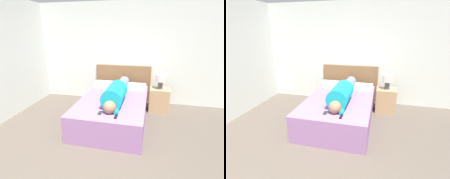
{
  "view_description": "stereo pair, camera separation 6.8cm",
  "coord_description": "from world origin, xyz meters",
  "views": [
    {
      "loc": [
        0.58,
        -1.36,
        1.9
      ],
      "look_at": [
        -0.16,
        1.89,
        0.77
      ],
      "focal_mm": 28.0,
      "sensor_mm": 36.0,
      "label": 1
    },
    {
      "loc": [
        0.64,
        -1.34,
        1.9
      ],
      "look_at": [
        -0.16,
        1.89,
        0.77
      ],
      "focal_mm": 28.0,
      "sensor_mm": 36.0,
      "label": 2
    }
  ],
  "objects": [
    {
      "name": "wall_back",
      "position": [
        0.0,
        3.3,
        1.3
      ],
      "size": [
        6.14,
        0.06,
        2.6
      ],
      "color": "silver",
      "rests_on": "ground_plane"
    },
    {
      "name": "wall_left",
      "position": [
        -2.5,
        1.64,
        1.3
      ],
      "size": [
        0.06,
        4.47,
        2.6
      ],
      "color": "silver",
      "rests_on": "ground_plane"
    },
    {
      "name": "bed",
      "position": [
        -0.16,
        2.04,
        0.26
      ],
      "size": [
        1.37,
        2.1,
        0.52
      ],
      "color": "#936699",
      "rests_on": "ground_plane"
    },
    {
      "name": "headboard",
      "position": [
        -0.16,
        3.23,
        0.5
      ],
      "size": [
        1.49,
        0.04,
        1.0
      ],
      "color": "brown",
      "rests_on": "ground_plane"
    },
    {
      "name": "nightstand",
      "position": [
        0.82,
        2.75,
        0.29
      ],
      "size": [
        0.46,
        0.37,
        0.57
      ],
      "color": "tan",
      "rests_on": "ground_plane"
    },
    {
      "name": "table_lamp",
      "position": [
        0.82,
        2.75,
        0.8
      ],
      "size": [
        0.24,
        0.24,
        0.34
      ],
      "color": "#4C4C51",
      "rests_on": "nightstand"
    },
    {
      "name": "person_lying",
      "position": [
        -0.08,
        1.98,
        0.69
      ],
      "size": [
        0.39,
        1.76,
        0.39
      ],
      "color": "#936B4C",
      "rests_on": "bed"
    },
    {
      "name": "pillow_near_headboard",
      "position": [
        -0.51,
        2.8,
        0.58
      ],
      "size": [
        0.63,
        0.36,
        0.11
      ],
      "color": "silver",
      "rests_on": "bed"
    },
    {
      "name": "pillow_second",
      "position": [
        0.19,
        2.8,
        0.57
      ],
      "size": [
        0.59,
        0.36,
        0.1
      ],
      "color": "silver",
      "rests_on": "bed"
    },
    {
      "name": "tv_remote",
      "position": [
        0.06,
        1.22,
        0.53
      ],
      "size": [
        0.04,
        0.15,
        0.02
      ],
      "color": "black",
      "rests_on": "bed"
    },
    {
      "name": "cell_phone",
      "position": [
        -0.24,
        1.3,
        0.53
      ],
      "size": [
        0.06,
        0.13,
        0.01
      ],
      "color": "black",
      "rests_on": "bed"
    }
  ]
}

